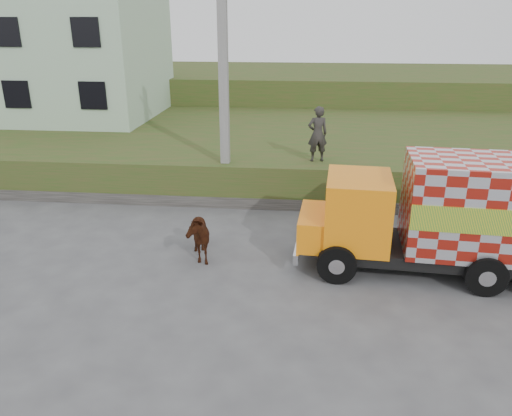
# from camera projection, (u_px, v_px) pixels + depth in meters

# --- Properties ---
(ground) EXTENTS (120.00, 120.00, 0.00)m
(ground) POSITION_uv_depth(u_px,v_px,m) (236.00, 261.00, 13.76)
(ground) COLOR #474749
(ground) RESTS_ON ground
(embankment) EXTENTS (40.00, 12.00, 1.50)m
(embankment) POSITION_uv_depth(u_px,v_px,m) (266.00, 147.00, 22.78)
(embankment) COLOR #2E511B
(embankment) RESTS_ON ground
(embankment_far) EXTENTS (40.00, 12.00, 3.00)m
(embankment_far) POSITION_uv_depth(u_px,v_px,m) (281.00, 93.00, 33.65)
(embankment_far) COLOR #2E511B
(embankment_far) RESTS_ON ground
(retaining_strip) EXTENTS (16.00, 0.50, 0.40)m
(retaining_strip) POSITION_uv_depth(u_px,v_px,m) (197.00, 200.00, 17.77)
(retaining_strip) COLOR #595651
(retaining_strip) RESTS_ON ground
(building) EXTENTS (10.00, 8.00, 6.00)m
(building) POSITION_uv_depth(u_px,v_px,m) (55.00, 55.00, 25.25)
(building) COLOR #A3BFA3
(building) RESTS_ON embankment
(utility_pole) EXTENTS (1.20, 0.30, 8.00)m
(utility_pole) POSITION_uv_depth(u_px,v_px,m) (224.00, 88.00, 16.66)
(utility_pole) COLOR gray
(utility_pole) RESTS_ON ground
(cargo_truck) EXTENTS (7.05, 2.82, 3.08)m
(cargo_truck) POSITION_uv_depth(u_px,v_px,m) (451.00, 216.00, 12.63)
(cargo_truck) COLOR black
(cargo_truck) RESTS_ON ground
(cow) EXTENTS (1.30, 1.79, 1.38)m
(cow) POSITION_uv_depth(u_px,v_px,m) (195.00, 235.00, 13.74)
(cow) COLOR #331A0C
(cow) RESTS_ON ground
(pedestrian) EXTENTS (0.80, 0.63, 1.94)m
(pedestrian) POSITION_uv_depth(u_px,v_px,m) (318.00, 134.00, 17.42)
(pedestrian) COLOR #282624
(pedestrian) RESTS_ON embankment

